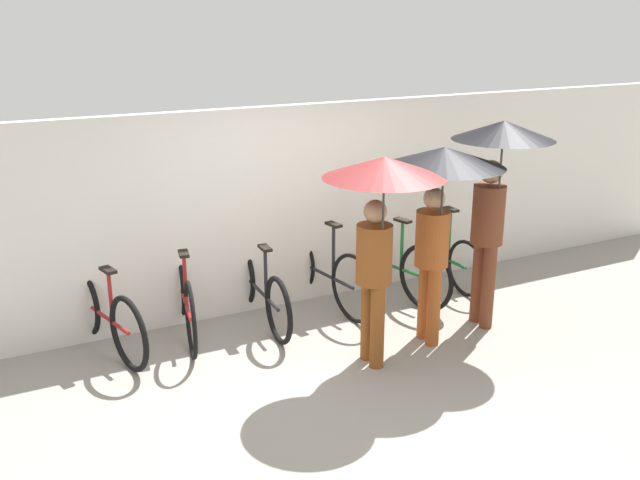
{
  "coord_description": "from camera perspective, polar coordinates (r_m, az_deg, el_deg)",
  "views": [
    {
      "loc": [
        -2.98,
        -4.66,
        3.06
      ],
      "look_at": [
        0.0,
        1.09,
        1.0
      ],
      "focal_mm": 40.0,
      "sensor_mm": 36.0,
      "label": 1
    }
  ],
  "objects": [
    {
      "name": "parked_bicycle_5",
      "position": [
        8.56,
        9.46,
        -1.04
      ],
      "size": [
        0.44,
        1.67,
        1.01
      ],
      "rotation": [
        0.0,
        0.0,
        1.57
      ],
      "color": "black",
      "rests_on": "ground"
    },
    {
      "name": "pedestrian_trailing",
      "position": [
        7.04,
        13.98,
        5.49
      ],
      "size": [
        0.97,
        0.97,
        2.12
      ],
      "rotation": [
        0.0,
        0.0,
        3.05
      ],
      "color": "brown",
      "rests_on": "ground"
    },
    {
      "name": "parked_bicycle_0",
      "position": [
        7.01,
        -16.86,
        -5.74
      ],
      "size": [
        0.55,
        1.65,
        1.09
      ],
      "rotation": [
        0.0,
        0.0,
        1.8
      ],
      "color": "black",
      "rests_on": "ground"
    },
    {
      "name": "ground_plane",
      "position": [
        6.32,
        4.66,
        -11.38
      ],
      "size": [
        30.0,
        30.0,
        0.0
      ],
      "primitive_type": "plane",
      "color": "gray"
    },
    {
      "name": "parked_bicycle_4",
      "position": [
        8.04,
        5.46,
        -1.86
      ],
      "size": [
        0.59,
        1.8,
        1.06
      ],
      "rotation": [
        0.0,
        0.0,
        1.81
      ],
      "color": "black",
      "rests_on": "ground"
    },
    {
      "name": "parked_bicycle_3",
      "position": [
        7.74,
        0.22,
        -2.54
      ],
      "size": [
        0.44,
        1.8,
        0.99
      ],
      "rotation": [
        0.0,
        0.0,
        1.7
      ],
      "color": "black",
      "rests_on": "ground"
    },
    {
      "name": "parked_bicycle_1",
      "position": [
        7.17,
        -10.77,
        -4.55
      ],
      "size": [
        0.5,
        1.71,
        1.05
      ],
      "rotation": [
        0.0,
        0.0,
        1.38
      ],
      "color": "black",
      "rests_on": "ground"
    },
    {
      "name": "parked_bicycle_2",
      "position": [
        7.37,
        -4.84,
        -3.95
      ],
      "size": [
        0.44,
        1.75,
        0.97
      ],
      "rotation": [
        0.0,
        0.0,
        1.51
      ],
      "color": "black",
      "rests_on": "ground"
    },
    {
      "name": "back_wall",
      "position": [
        7.61,
        -3.34,
        2.56
      ],
      "size": [
        11.89,
        0.12,
        2.17
      ],
      "color": "silver",
      "rests_on": "ground"
    },
    {
      "name": "pedestrian_leading",
      "position": [
        6.04,
        4.9,
        3.09
      ],
      "size": [
        1.04,
        1.04,
        1.94
      ],
      "rotation": [
        0.0,
        0.0,
        3.08
      ],
      "color": "brown",
      "rests_on": "ground"
    },
    {
      "name": "pedestrian_center",
      "position": [
        6.54,
        9.61,
        4.22
      ],
      "size": [
        1.1,
        1.1,
        1.94
      ],
      "rotation": [
        0.0,
        0.0,
        3.01
      ],
      "color": "#9E4C1E",
      "rests_on": "ground"
    }
  ]
}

